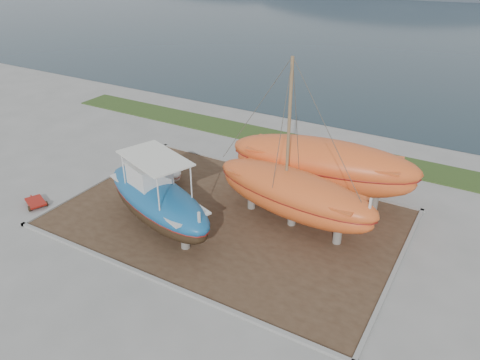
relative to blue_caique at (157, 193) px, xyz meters
The scene contains 10 objects.
ground 3.70m from the blue_caique, 28.66° to the right, with size 140.00×140.00×0.00m, color gray.
dirt_patch 4.23m from the blue_caique, 43.61° to the left, with size 18.00×12.00×0.06m, color #422D1E.
curb_frame 4.21m from the blue_caique, 43.61° to the left, with size 18.60×12.60×0.15m, color gray, non-canonical shape.
grass_strip 14.44m from the blue_caique, 79.24° to the left, with size 44.00×3.00×0.08m, color #284219.
sea 68.63m from the blue_caique, 87.77° to the left, with size 260.00×100.00×0.04m, color #1B2D36, non-canonical shape.
blue_caique is the anchor object (origin of this frame).
white_dinghy 5.83m from the blue_caique, 127.88° to the left, with size 4.52×1.69×1.36m, color silver, non-canonical shape.
orange_sailboat 7.43m from the blue_caique, 31.90° to the left, with size 9.39×2.77×8.88m, color #E45823, non-canonical shape.
orange_bare_hull 9.44m from the blue_caique, 48.80° to the left, with size 10.85×3.25×3.56m, color #E45823, non-canonical shape.
red_trailer 8.06m from the blue_caique, 166.64° to the right, with size 2.12×1.06×0.30m, color #AD1D13, non-canonical shape.
Camera 1 is at (11.51, -14.47, 13.85)m, focal length 35.00 mm.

